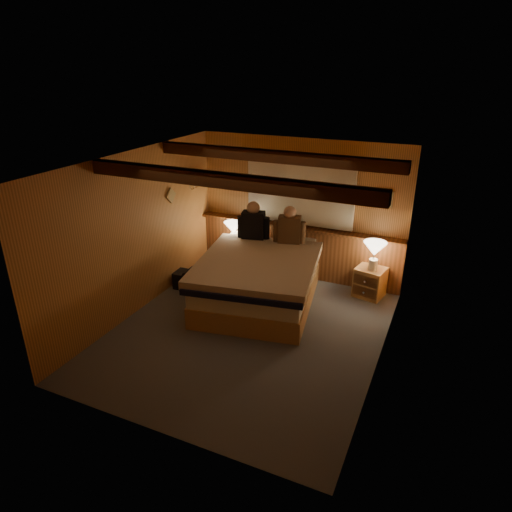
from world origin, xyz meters
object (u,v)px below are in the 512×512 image
Objects in this scene: bed at (259,279)px; person_left at (253,223)px; nightstand_right at (370,282)px; person_right at (289,228)px; nightstand_left at (235,257)px; duffel_bag at (189,280)px; lamp_left at (233,229)px; lamp_right at (375,251)px.

bed is 1.05m from person_left.
person_right is at bearing -163.32° from nightstand_right.
person_right reaches higher than nightstand_left.
person_left is at bearing 110.67° from bed.
bed is at bearing -138.04° from nightstand_right.
duffel_bag is (-1.45, -0.85, -0.86)m from person_right.
duffel_bag is (-2.80, -0.97, -0.09)m from nightstand_right.
lamp_left is (-0.01, -0.04, 0.56)m from nightstand_left.
person_left reaches higher than bed.
person_left is at bearing -163.20° from nightstand_right.
person_right is (0.19, 0.79, 0.62)m from bed.
person_right reaches higher than duffel_bag.
person_left reaches higher than nightstand_right.
nightstand_right is (1.55, 0.90, -0.15)m from bed.
nightstand_left reaches higher than duffel_bag.
lamp_right is at bearing 10.36° from nightstand_left.
nightstand_right is 2.97m from duffel_bag.
duffel_bag is at bearing -100.50° from nightstand_left.
lamp_left reaches higher than duffel_bag.
bed reaches higher than nightstand_left.
person_left is at bearing -9.77° from nightstand_left.
person_left reaches higher than lamp_right.
nightstand_left is 0.82× the size of person_right.
nightstand_right is at bearing -8.37° from person_left.
person_right is 1.33× the size of duffel_bag.
lamp_left reaches higher than bed.
person_right reaches higher than bed.
nightstand_right is at bearing 122.76° from lamp_right.
nightstand_right is 2.49m from lamp_left.
lamp_right is 3.05m from duffel_bag.
nightstand_right is at bearing 20.29° from bed.
person_left is 1.03× the size of person_right.
lamp_left reaches higher than nightstand_left.
person_right is at bearing 28.00° from duffel_bag.
duffel_bag is (-2.83, -0.93, -0.67)m from lamp_right.
bed is 4.84× the size of nightstand_right.
lamp_left is 0.64× the size of person_left.
nightstand_left is 2.51m from lamp_right.
lamp_right reaches higher than nightstand_right.
lamp_right is (2.45, 0.01, 0.01)m from lamp_left.
person_left is at bearing -176.15° from lamp_right.
lamp_left is at bearing -179.88° from lamp_right.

